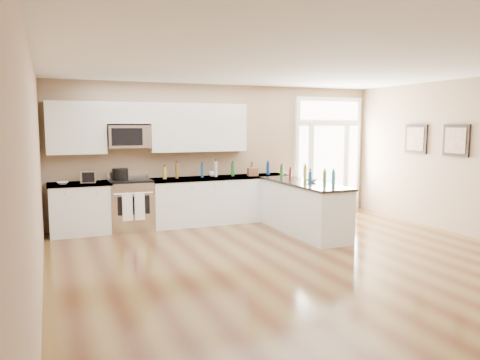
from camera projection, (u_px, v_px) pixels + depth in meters
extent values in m
plane|color=#4D2A15|center=(327.00, 274.00, 6.22)|extent=(8.00, 8.00, 0.00)
plane|color=tan|center=(223.00, 153.00, 9.74)|extent=(7.00, 0.00, 7.00)
plane|color=tan|center=(35.00, 182.00, 4.74)|extent=(0.00, 8.00, 8.00)
plane|color=white|center=(332.00, 59.00, 5.90)|extent=(8.00, 8.00, 0.00)
cube|color=white|center=(80.00, 210.00, 8.48)|extent=(1.06, 0.62, 0.90)
cube|color=black|center=(81.00, 231.00, 8.52)|extent=(1.02, 0.52, 0.10)
cube|color=black|center=(79.00, 184.00, 8.42)|extent=(1.10, 0.66, 0.04)
cube|color=white|center=(221.00, 200.00, 9.50)|extent=(2.81, 0.62, 0.90)
cube|color=black|center=(221.00, 220.00, 9.55)|extent=(2.77, 0.52, 0.10)
cube|color=black|center=(221.00, 178.00, 9.45)|extent=(2.85, 0.66, 0.04)
cube|color=white|center=(303.00, 209.00, 8.58)|extent=(0.65, 2.28, 0.90)
cube|color=black|center=(303.00, 230.00, 8.63)|extent=(0.61, 2.18, 0.10)
cube|color=black|center=(304.00, 183.00, 8.52)|extent=(0.69, 2.32, 0.04)
cube|color=white|center=(76.00, 128.00, 8.43)|extent=(1.04, 0.33, 0.95)
cube|color=white|center=(198.00, 128.00, 9.31)|extent=(1.94, 0.33, 0.95)
cube|color=white|center=(128.00, 113.00, 8.75)|extent=(0.82, 0.33, 0.40)
cube|color=silver|center=(129.00, 137.00, 8.77)|extent=(0.78, 0.40, 0.42)
cube|color=black|center=(127.00, 137.00, 8.56)|extent=(0.56, 0.01, 0.32)
cube|color=white|center=(328.00, 155.00, 10.67)|extent=(1.70, 0.08, 2.60)
cube|color=white|center=(329.00, 166.00, 10.66)|extent=(0.78, 0.02, 1.80)
cube|color=white|center=(304.00, 167.00, 10.41)|extent=(0.22, 0.02, 1.80)
cube|color=white|center=(353.00, 165.00, 10.91)|extent=(0.22, 0.02, 1.80)
cube|color=white|center=(330.00, 111.00, 10.51)|extent=(1.50, 0.02, 0.40)
cube|color=black|center=(416.00, 139.00, 9.36)|extent=(0.04, 0.58, 0.58)
cube|color=#944C3B|center=(415.00, 139.00, 9.35)|extent=(0.01, 0.46, 0.46)
cube|color=black|center=(456.00, 140.00, 8.44)|extent=(0.04, 0.58, 0.58)
cube|color=#944C3B|center=(455.00, 140.00, 8.43)|extent=(0.01, 0.46, 0.46)
cube|color=silver|center=(131.00, 206.00, 8.82)|extent=(0.79, 0.65, 0.92)
cube|color=black|center=(130.00, 181.00, 8.76)|extent=(0.79, 0.60, 0.03)
cube|color=silver|center=(128.00, 175.00, 9.03)|extent=(0.79, 0.04, 0.14)
cube|color=black|center=(134.00, 205.00, 8.51)|extent=(0.58, 0.01, 0.34)
cylinder|color=silver|center=(134.00, 194.00, 8.46)|extent=(0.70, 0.02, 0.02)
cube|color=white|center=(128.00, 207.00, 8.43)|extent=(0.18, 0.02, 0.50)
cube|color=white|center=(140.00, 206.00, 8.52)|extent=(0.18, 0.02, 0.50)
cylinder|color=black|center=(120.00, 174.00, 8.79)|extent=(0.33, 0.33, 0.23)
cube|color=silver|center=(88.00, 177.00, 8.39)|extent=(0.28, 0.22, 0.23)
cube|color=brown|center=(253.00, 172.00, 9.57)|extent=(0.22, 0.17, 0.16)
imported|color=white|center=(63.00, 183.00, 8.18)|extent=(0.21, 0.21, 0.05)
imported|color=white|center=(311.00, 181.00, 8.49)|extent=(0.25, 0.25, 0.06)
imported|color=white|center=(212.00, 174.00, 9.46)|extent=(0.15, 0.15, 0.10)
cylinder|color=#19591E|center=(282.00, 172.00, 9.18)|extent=(0.07, 0.07, 0.24)
cylinder|color=navy|center=(310.00, 177.00, 8.34)|extent=(0.06, 0.06, 0.22)
cylinder|color=brown|center=(252.00, 169.00, 9.73)|extent=(0.06, 0.06, 0.24)
cylinder|color=olive|center=(305.00, 174.00, 8.64)|extent=(0.06, 0.06, 0.29)
cylinder|color=#26727F|center=(333.00, 179.00, 7.76)|extent=(0.06, 0.06, 0.28)
cylinder|color=#591919|center=(290.00, 174.00, 8.92)|extent=(0.06, 0.06, 0.20)
cylinder|color=#B2B2B7|center=(216.00, 169.00, 9.42)|extent=(0.07, 0.07, 0.31)
cylinder|color=navy|center=(268.00, 169.00, 9.82)|extent=(0.08, 0.08, 0.25)
cylinder|color=#3F7226|center=(325.00, 178.00, 8.05)|extent=(0.06, 0.06, 0.25)
cylinder|color=#19591E|center=(233.00, 170.00, 9.51)|extent=(0.07, 0.07, 0.27)
cylinder|color=navy|center=(202.00, 171.00, 9.27)|extent=(0.06, 0.06, 0.27)
cylinder|color=brown|center=(177.00, 171.00, 9.13)|extent=(0.06, 0.06, 0.30)
cylinder|color=olive|center=(165.00, 173.00, 9.02)|extent=(0.08, 0.08, 0.24)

